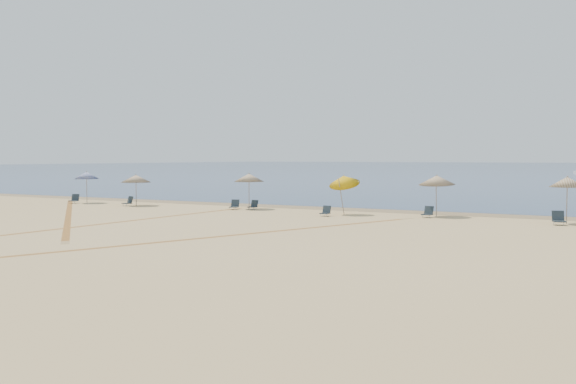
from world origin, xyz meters
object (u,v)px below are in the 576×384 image
umbrella_3 (344,180)px  chair_4 (326,212)px  chair_0 (75,199)px  umbrella_4 (437,180)px  chair_2 (235,205)px  chair_1 (128,202)px  chair_6 (559,219)px  umbrella_1 (136,179)px  chair_3 (253,205)px  chair_5 (428,212)px  umbrella_2 (249,178)px  umbrella_0 (87,175)px  umbrella_5 (567,182)px

umbrella_3 → chair_4: (-0.56, -1.43, -1.87)m
umbrella_3 → chair_0: umbrella_3 is taller
umbrella_4 → chair_0: bearing=-175.1°
umbrella_4 → chair_0: size_ratio=2.99×
chair_0 → chair_2: (14.18, 0.92, -0.01)m
chair_1 → chair_6: 29.11m
umbrella_3 → chair_2: bearing=179.7°
chair_1 → chair_2: chair_1 is taller
umbrella_1 → chair_3: size_ratio=3.55×
umbrella_3 → chair_5: bearing=7.6°
chair_3 → chair_5: size_ratio=0.91×
umbrella_2 → chair_0: (-14.81, -1.78, -1.84)m
umbrella_0 → chair_4: bearing=-3.3°
umbrella_4 → chair_6: 7.39m
umbrella_4 → chair_3: bearing=-176.2°
umbrella_1 → chair_0: bearing=-176.1°
chair_6 → chair_1: bearing=163.9°
chair_0 → chair_6: bearing=-20.8°
chair_0 → chair_1: 5.54m
umbrella_4 → chair_1: bearing=-173.8°
umbrella_4 → chair_5: umbrella_4 is taller
umbrella_4 → chair_2: (-13.50, -1.45, -1.90)m
chair_1 → umbrella_4: bearing=21.9°
chair_0 → chair_5: size_ratio=1.18×
chair_1 → chair_6: chair_6 is taller
umbrella_4 → chair_4: (-5.95, -2.93, -1.92)m
chair_2 → chair_4: (7.55, -1.48, -0.02)m
chair_5 → chair_6: 7.29m
umbrella_1 → umbrella_5: 29.09m
umbrella_1 → chair_3: umbrella_1 is taller
chair_2 → umbrella_5: bearing=-13.6°
chair_2 → chair_6: 20.46m
umbrella_2 → chair_5: (12.59, -0.22, -1.86)m
chair_0 → umbrella_0: bearing=24.2°
chair_5 → chair_6: chair_6 is taller
chair_0 → umbrella_1: bearing=-18.0°
umbrella_0 → umbrella_5: bearing=1.4°
chair_1 → chair_4: size_ratio=1.28×
umbrella_2 → chair_2: umbrella_2 is taller
umbrella_4 → chair_4: 6.91m
umbrella_3 → umbrella_5: bearing=2.9°
umbrella_0 → chair_5: bearing=1.9°
umbrella_1 → umbrella_2: 9.03m
umbrella_0 → chair_4: (21.10, -1.22, -1.87)m
chair_4 → chair_5: size_ratio=0.87×
chair_0 → chair_4: 21.74m
umbrella_1 → chair_2: umbrella_1 is taller
chair_2 → umbrella_1: bearing=168.3°
umbrella_1 → chair_5: (21.52, 1.15, -1.69)m
umbrella_4 → umbrella_0: bearing=-176.4°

